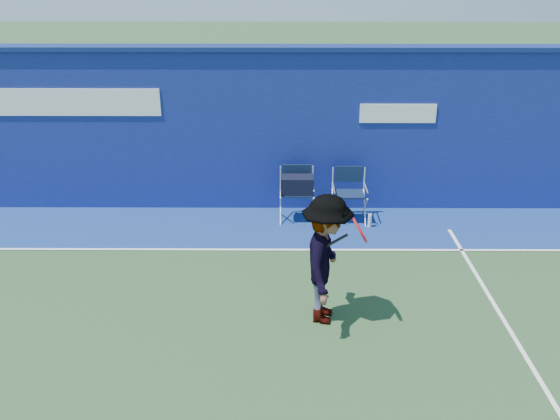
{
  "coord_description": "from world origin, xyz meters",
  "views": [
    {
      "loc": [
        1.49,
        -5.68,
        4.58
      ],
      "look_at": [
        1.45,
        2.6,
        1.0
      ],
      "focal_mm": 38.0,
      "sensor_mm": 36.0,
      "label": 1
    }
  ],
  "objects_px": {
    "directors_chair_right": "(349,205)",
    "tennis_player": "(326,260)",
    "directors_chair_left": "(297,199)",
    "water_bottle": "(370,221)"
  },
  "relations": [
    {
      "from": "directors_chair_left",
      "to": "directors_chair_right",
      "type": "distance_m",
      "value": 0.97
    },
    {
      "from": "directors_chair_right",
      "to": "water_bottle",
      "type": "bearing_deg",
      "value": -39.51
    },
    {
      "from": "directors_chair_right",
      "to": "tennis_player",
      "type": "height_order",
      "value": "tennis_player"
    },
    {
      "from": "tennis_player",
      "to": "water_bottle",
      "type": "bearing_deg",
      "value": 71.07
    },
    {
      "from": "directors_chair_left",
      "to": "directors_chair_right",
      "type": "height_order",
      "value": "directors_chair_left"
    },
    {
      "from": "tennis_player",
      "to": "directors_chair_left",
      "type": "bearing_deg",
      "value": 95.51
    },
    {
      "from": "water_bottle",
      "to": "tennis_player",
      "type": "xyz_separation_m",
      "value": [
        -1.01,
        -2.95,
        0.78
      ]
    },
    {
      "from": "water_bottle",
      "to": "directors_chair_left",
      "type": "bearing_deg",
      "value": 166.46
    },
    {
      "from": "water_bottle",
      "to": "tennis_player",
      "type": "distance_m",
      "value": 3.21
    },
    {
      "from": "tennis_player",
      "to": "directors_chair_right",
      "type": "bearing_deg",
      "value": 78.67
    }
  ]
}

